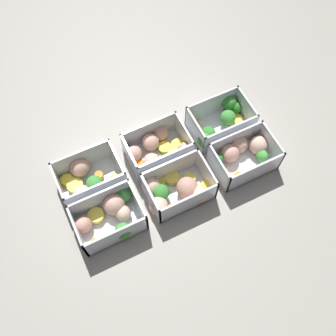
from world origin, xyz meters
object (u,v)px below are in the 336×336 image
Objects in this scene: container_near_left at (110,215)px; container_far_right at (220,121)px; container_near_center at (175,190)px; container_near_right at (243,153)px; container_far_left at (87,179)px; container_far_center at (158,150)px.

container_far_right is (0.35, 0.11, 0.00)m from container_near_left.
container_near_left is 0.16m from container_near_center.
container_near_center is 0.19m from container_near_right.
container_near_right is at bearing 1.00° from container_near_left.
container_far_right is (-0.00, 0.10, 0.00)m from container_near_right.
container_near_left is 0.11m from container_far_left.
container_near_center and container_far_center have the same top height.
container_near_left is 0.93× the size of container_far_center.
container_near_left is at bearing -162.46° from container_far_right.
container_near_center and container_far_left have the same top height.
container_near_center is at bearing -3.14° from container_near_left.
container_far_left is 0.19m from container_far_center.
container_near_left is at bearing -179.00° from container_near_right.
container_far_left is (-0.01, 0.11, -0.00)m from container_near_left.
container_near_center is at bearing -175.53° from container_near_right.
container_near_right is at bearing -87.77° from container_far_right.
container_near_center is 1.12× the size of container_near_right.
container_near_left is at bearing -82.48° from container_far_left.
container_near_right is (0.35, 0.01, 0.00)m from container_near_left.
container_near_right is at bearing -15.72° from container_far_left.
container_far_right is (0.37, 0.00, 0.00)m from container_far_left.
container_near_left is 0.20m from container_far_center.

